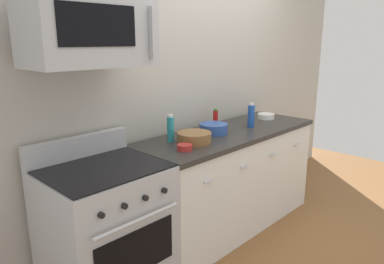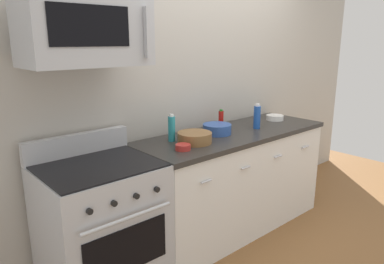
{
  "view_description": "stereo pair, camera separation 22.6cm",
  "coord_description": "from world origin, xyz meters",
  "px_view_note": "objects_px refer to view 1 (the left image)",
  "views": [
    {
      "loc": [
        -2.48,
        -1.91,
        1.7
      ],
      "look_at": [
        -0.55,
        -0.05,
        1.02
      ],
      "focal_mm": 33.62,
      "sensor_mm": 36.0,
      "label": 1
    },
    {
      "loc": [
        -2.32,
        -2.06,
        1.7
      ],
      "look_at": [
        -0.55,
        -0.05,
        1.02
      ],
      "focal_mm": 33.62,
      "sensor_mm": 36.0,
      "label": 2
    }
  ],
  "objects_px": {
    "microwave": "(89,32)",
    "bowl_wooden_salad": "(194,137)",
    "bottle_soda_blue": "(251,116)",
    "bowl_white_ceramic": "(266,116)",
    "bottle_dish_soap": "(171,129)",
    "bottle_soy_sauce_dark": "(250,116)",
    "bowl_blue_mixing": "(214,128)",
    "bowl_red_small": "(185,147)",
    "range_oven": "(106,231)",
    "bottle_hot_sauce_red": "(215,118)"
  },
  "relations": [
    {
      "from": "range_oven",
      "to": "bowl_white_ceramic",
      "type": "relative_size",
      "value": 6.18
    },
    {
      "from": "bowl_blue_mixing",
      "to": "bowl_wooden_salad",
      "type": "relative_size",
      "value": 0.91
    },
    {
      "from": "bottle_soy_sauce_dark",
      "to": "bowl_red_small",
      "type": "relative_size",
      "value": 1.6
    },
    {
      "from": "bottle_dish_soap",
      "to": "bottle_hot_sauce_red",
      "type": "xyz_separation_m",
      "value": [
        0.65,
        0.08,
        -0.03
      ]
    },
    {
      "from": "bottle_soda_blue",
      "to": "bottle_hot_sauce_red",
      "type": "xyz_separation_m",
      "value": [
        -0.2,
        0.26,
        -0.03
      ]
    },
    {
      "from": "bowl_wooden_salad",
      "to": "bowl_red_small",
      "type": "xyz_separation_m",
      "value": [
        -0.19,
        -0.09,
        -0.02
      ]
    },
    {
      "from": "bottle_hot_sauce_red",
      "to": "bowl_white_ceramic",
      "type": "bearing_deg",
      "value": -14.05
    },
    {
      "from": "bowl_red_small",
      "to": "bowl_wooden_salad",
      "type": "bearing_deg",
      "value": 24.03
    },
    {
      "from": "bowl_white_ceramic",
      "to": "bowl_wooden_salad",
      "type": "bearing_deg",
      "value": -175.79
    },
    {
      "from": "range_oven",
      "to": "bottle_soy_sauce_dark",
      "type": "xyz_separation_m",
      "value": [
        1.64,
        0.01,
        0.54
      ]
    },
    {
      "from": "microwave",
      "to": "bowl_red_small",
      "type": "xyz_separation_m",
      "value": [
        0.63,
        -0.16,
        -0.81
      ]
    },
    {
      "from": "microwave",
      "to": "bowl_red_small",
      "type": "relative_size",
      "value": 6.53
    },
    {
      "from": "microwave",
      "to": "bowl_blue_mixing",
      "type": "bearing_deg",
      "value": 0.17
    },
    {
      "from": "bowl_blue_mixing",
      "to": "bottle_hot_sauce_red",
      "type": "bearing_deg",
      "value": 36.98
    },
    {
      "from": "bottle_hot_sauce_red",
      "to": "bowl_red_small",
      "type": "distance_m",
      "value": 0.81
    },
    {
      "from": "bottle_soy_sauce_dark",
      "to": "range_oven",
      "type": "bearing_deg",
      "value": -179.62
    },
    {
      "from": "bottle_soda_blue",
      "to": "bowl_white_ceramic",
      "type": "relative_size",
      "value": 1.31
    },
    {
      "from": "bowl_wooden_salad",
      "to": "bottle_soy_sauce_dark",
      "type": "bearing_deg",
      "value": 3.06
    },
    {
      "from": "range_oven",
      "to": "bowl_white_ceramic",
      "type": "distance_m",
      "value": 2.04
    },
    {
      "from": "bottle_hot_sauce_red",
      "to": "bowl_blue_mixing",
      "type": "bearing_deg",
      "value": -143.02
    },
    {
      "from": "bottle_dish_soap",
      "to": "bowl_red_small",
      "type": "xyz_separation_m",
      "value": [
        -0.09,
        -0.24,
        -0.08
      ]
    },
    {
      "from": "bottle_soy_sauce_dark",
      "to": "bowl_wooden_salad",
      "type": "height_order",
      "value": "bottle_soy_sauce_dark"
    },
    {
      "from": "microwave",
      "to": "bowl_wooden_salad",
      "type": "bearing_deg",
      "value": -5.47
    },
    {
      "from": "range_oven",
      "to": "bottle_soda_blue",
      "type": "xyz_separation_m",
      "value": [
        1.56,
        -0.05,
        0.56
      ]
    },
    {
      "from": "bowl_white_ceramic",
      "to": "bottle_soy_sauce_dark",
      "type": "bearing_deg",
      "value": -173.03
    },
    {
      "from": "bottle_soda_blue",
      "to": "bottle_hot_sauce_red",
      "type": "relative_size",
      "value": 1.39
    },
    {
      "from": "microwave",
      "to": "bowl_red_small",
      "type": "distance_m",
      "value": 1.03
    },
    {
      "from": "range_oven",
      "to": "bottle_soda_blue",
      "type": "distance_m",
      "value": 1.66
    },
    {
      "from": "bottle_dish_soap",
      "to": "bottle_soda_blue",
      "type": "bearing_deg",
      "value": -11.87
    },
    {
      "from": "range_oven",
      "to": "bowl_red_small",
      "type": "xyz_separation_m",
      "value": [
        0.63,
        -0.12,
        0.47
      ]
    },
    {
      "from": "microwave",
      "to": "bottle_soy_sauce_dark",
      "type": "height_order",
      "value": "microwave"
    },
    {
      "from": "bottle_soy_sauce_dark",
      "to": "bottle_hot_sauce_red",
      "type": "distance_m",
      "value": 0.34
    },
    {
      "from": "bottle_dish_soap",
      "to": "bowl_wooden_salad",
      "type": "relative_size",
      "value": 0.81
    },
    {
      "from": "bowl_white_ceramic",
      "to": "bowl_red_small",
      "type": "relative_size",
      "value": 1.52
    },
    {
      "from": "bottle_dish_soap",
      "to": "bottle_soy_sauce_dark",
      "type": "xyz_separation_m",
      "value": [
        0.93,
        -0.11,
        -0.02
      ]
    },
    {
      "from": "bowl_blue_mixing",
      "to": "bowl_white_ceramic",
      "type": "height_order",
      "value": "bowl_blue_mixing"
    },
    {
      "from": "bowl_blue_mixing",
      "to": "bowl_wooden_salad",
      "type": "xyz_separation_m",
      "value": [
        -0.33,
        -0.08,
        -0.0
      ]
    },
    {
      "from": "range_oven",
      "to": "bottle_dish_soap",
      "type": "height_order",
      "value": "bottle_dish_soap"
    },
    {
      "from": "bottle_dish_soap",
      "to": "bowl_wooden_salad",
      "type": "distance_m",
      "value": 0.2
    },
    {
      "from": "microwave",
      "to": "bottle_soy_sauce_dark",
      "type": "bearing_deg",
      "value": -1.19
    },
    {
      "from": "bottle_dish_soap",
      "to": "bottle_hot_sauce_red",
      "type": "relative_size",
      "value": 1.35
    },
    {
      "from": "bottle_soda_blue",
      "to": "bowl_red_small",
      "type": "height_order",
      "value": "bottle_soda_blue"
    },
    {
      "from": "bottle_hot_sauce_red",
      "to": "bowl_wooden_salad",
      "type": "xyz_separation_m",
      "value": [
        -0.54,
        -0.24,
        -0.03
      ]
    },
    {
      "from": "bottle_soy_sauce_dark",
      "to": "bottle_hot_sauce_red",
      "type": "height_order",
      "value": "bottle_soy_sauce_dark"
    },
    {
      "from": "bottle_soy_sauce_dark",
      "to": "microwave",
      "type": "bearing_deg",
      "value": 178.81
    },
    {
      "from": "bottle_soy_sauce_dark",
      "to": "bowl_wooden_salad",
      "type": "relative_size",
      "value": 0.67
    },
    {
      "from": "bowl_blue_mixing",
      "to": "range_oven",
      "type": "bearing_deg",
      "value": -177.59
    },
    {
      "from": "bowl_red_small",
      "to": "bottle_soda_blue",
      "type": "bearing_deg",
      "value": 4.02
    },
    {
      "from": "bottle_hot_sauce_red",
      "to": "bottle_soy_sauce_dark",
      "type": "bearing_deg",
      "value": -35.02
    },
    {
      "from": "bowl_blue_mixing",
      "to": "bowl_red_small",
      "type": "height_order",
      "value": "bowl_blue_mixing"
    }
  ]
}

